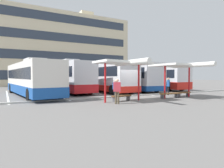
{
  "coord_description": "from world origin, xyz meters",
  "views": [
    {
      "loc": [
        -10.69,
        -14.81,
        1.89
      ],
      "look_at": [
        -1.26,
        2.07,
        1.11
      ],
      "focal_mm": 31.01,
      "sensor_mm": 36.0,
      "label": 1
    }
  ],
  "objects_px": {
    "coach_bus_0": "(31,79)",
    "bench_1": "(170,94)",
    "coach_bus_1": "(65,78)",
    "coach_bus_2": "(102,77)",
    "bench_2": "(183,93)",
    "waiting_passenger_1": "(117,89)",
    "waiting_passenger_0": "(168,85)",
    "coach_bus_4": "(154,78)",
    "waiting_shelter_0": "(125,64)",
    "waiting_shelter_1": "(180,66)",
    "bench_0": "(122,97)",
    "waiting_passenger_2": "(115,88)",
    "coach_bus_3": "(130,77)"
  },
  "relations": [
    {
      "from": "coach_bus_3",
      "to": "coach_bus_4",
      "type": "distance_m",
      "value": 4.48
    },
    {
      "from": "bench_2",
      "to": "waiting_passenger_1",
      "type": "distance_m",
      "value": 7.62
    },
    {
      "from": "waiting_passenger_0",
      "to": "coach_bus_3",
      "type": "bearing_deg",
      "value": 87.8
    },
    {
      "from": "bench_0",
      "to": "waiting_passenger_2",
      "type": "xyz_separation_m",
      "value": [
        0.52,
        1.82,
        0.56
      ]
    },
    {
      "from": "coach_bus_4",
      "to": "waiting_shelter_1",
      "type": "xyz_separation_m",
      "value": [
        -5.81,
        -9.91,
        1.11
      ]
    },
    {
      "from": "coach_bus_4",
      "to": "coach_bus_2",
      "type": "bearing_deg",
      "value": 179.43
    },
    {
      "from": "waiting_passenger_1",
      "to": "coach_bus_4",
      "type": "bearing_deg",
      "value": 39.85
    },
    {
      "from": "coach_bus_3",
      "to": "bench_0",
      "type": "height_order",
      "value": "coach_bus_3"
    },
    {
      "from": "coach_bus_0",
      "to": "bench_1",
      "type": "bearing_deg",
      "value": -38.68
    },
    {
      "from": "waiting_passenger_0",
      "to": "waiting_passenger_1",
      "type": "bearing_deg",
      "value": -159.36
    },
    {
      "from": "coach_bus_1",
      "to": "waiting_shelter_0",
      "type": "xyz_separation_m",
      "value": [
        1.48,
        -10.69,
        1.07
      ]
    },
    {
      "from": "waiting_shelter_0",
      "to": "bench_2",
      "type": "relative_size",
      "value": 2.65
    },
    {
      "from": "bench_1",
      "to": "waiting_passenger_0",
      "type": "relative_size",
      "value": 1.11
    },
    {
      "from": "waiting_passenger_0",
      "to": "waiting_passenger_1",
      "type": "relative_size",
      "value": 1.01
    },
    {
      "from": "waiting_shelter_0",
      "to": "bench_1",
      "type": "xyz_separation_m",
      "value": [
        4.67,
        0.09,
        -2.47
      ]
    },
    {
      "from": "coach_bus_0",
      "to": "waiting_shelter_1",
      "type": "relative_size",
      "value": 2.49
    },
    {
      "from": "coach_bus_0",
      "to": "bench_2",
      "type": "relative_size",
      "value": 7.93
    },
    {
      "from": "coach_bus_0",
      "to": "bench_2",
      "type": "bearing_deg",
      "value": -33.98
    },
    {
      "from": "bench_1",
      "to": "waiting_passenger_2",
      "type": "bearing_deg",
      "value": 152.64
    },
    {
      "from": "coach_bus_2",
      "to": "waiting_shelter_0",
      "type": "bearing_deg",
      "value": -106.46
    },
    {
      "from": "waiting_shelter_1",
      "to": "bench_0",
      "type": "bearing_deg",
      "value": 173.28
    },
    {
      "from": "bench_2",
      "to": "coach_bus_1",
      "type": "bearing_deg",
      "value": 127.05
    },
    {
      "from": "bench_1",
      "to": "coach_bus_1",
      "type": "bearing_deg",
      "value": 120.12
    },
    {
      "from": "coach_bus_1",
      "to": "bench_0",
      "type": "height_order",
      "value": "coach_bus_1"
    },
    {
      "from": "waiting_shelter_1",
      "to": "waiting_passenger_0",
      "type": "height_order",
      "value": "waiting_shelter_1"
    },
    {
      "from": "coach_bus_2",
      "to": "coach_bus_3",
      "type": "bearing_deg",
      "value": -6.75
    },
    {
      "from": "waiting_passenger_2",
      "to": "bench_2",
      "type": "bearing_deg",
      "value": -19.25
    },
    {
      "from": "coach_bus_3",
      "to": "coach_bus_1",
      "type": "bearing_deg",
      "value": 170.49
    },
    {
      "from": "waiting_shelter_0",
      "to": "coach_bus_2",
      "type": "bearing_deg",
      "value": 73.54
    },
    {
      "from": "coach_bus_1",
      "to": "coach_bus_2",
      "type": "xyz_separation_m",
      "value": [
        4.36,
        -0.93,
        0.07
      ]
    },
    {
      "from": "coach_bus_4",
      "to": "waiting_passenger_2",
      "type": "bearing_deg",
      "value": -145.59
    },
    {
      "from": "waiting_shelter_0",
      "to": "bench_2",
      "type": "distance_m",
      "value": 6.93
    },
    {
      "from": "coach_bus_0",
      "to": "waiting_passenger_2",
      "type": "bearing_deg",
      "value": -44.93
    },
    {
      "from": "coach_bus_3",
      "to": "bench_0",
      "type": "bearing_deg",
      "value": -127.96
    },
    {
      "from": "coach_bus_1",
      "to": "coach_bus_3",
      "type": "bearing_deg",
      "value": -9.51
    },
    {
      "from": "waiting_passenger_0",
      "to": "bench_2",
      "type": "bearing_deg",
      "value": -94.88
    },
    {
      "from": "coach_bus_0",
      "to": "coach_bus_4",
      "type": "relative_size",
      "value": 1.11
    },
    {
      "from": "waiting_passenger_2",
      "to": "coach_bus_3",
      "type": "bearing_deg",
      "value": 47.76
    },
    {
      "from": "coach_bus_3",
      "to": "bench_1",
      "type": "bearing_deg",
      "value": -103.73
    },
    {
      "from": "bench_0",
      "to": "coach_bus_2",
      "type": "bearing_deg",
      "value": 72.84
    },
    {
      "from": "bench_0",
      "to": "coach_bus_1",
      "type": "bearing_deg",
      "value": 98.18
    },
    {
      "from": "coach_bus_3",
      "to": "bench_0",
      "type": "distance_m",
      "value": 11.34
    },
    {
      "from": "coach_bus_0",
      "to": "waiting_passenger_0",
      "type": "height_order",
      "value": "coach_bus_0"
    },
    {
      "from": "bench_0",
      "to": "waiting_shelter_1",
      "type": "distance_m",
      "value": 6.11
    },
    {
      "from": "coach_bus_4",
      "to": "bench_1",
      "type": "distance_m",
      "value": 11.77
    },
    {
      "from": "waiting_passenger_1",
      "to": "waiting_passenger_2",
      "type": "distance_m",
      "value": 3.35
    },
    {
      "from": "coach_bus_1",
      "to": "waiting_passenger_0",
      "type": "xyz_separation_m",
      "value": [
        8.12,
        -8.5,
        -0.72
      ]
    },
    {
      "from": "coach_bus_4",
      "to": "waiting_passenger_1",
      "type": "distance_m",
      "value": 16.22
    },
    {
      "from": "coach_bus_1",
      "to": "waiting_passenger_0",
      "type": "relative_size",
      "value": 6.65
    },
    {
      "from": "waiting_shelter_1",
      "to": "waiting_passenger_0",
      "type": "xyz_separation_m",
      "value": [
        1.07,
        2.43,
        -1.75
      ]
    }
  ]
}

